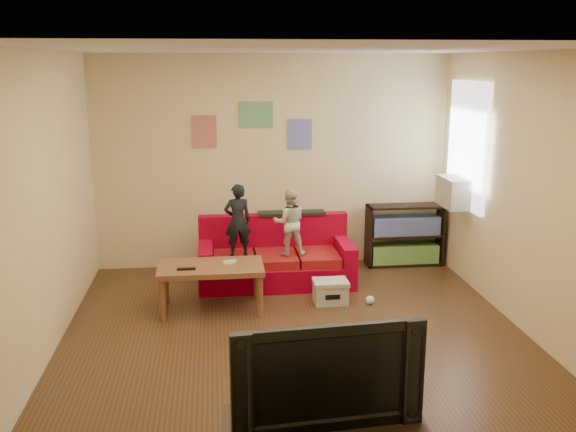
{
  "coord_description": "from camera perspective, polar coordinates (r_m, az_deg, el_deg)",
  "views": [
    {
      "loc": [
        -0.74,
        -5.56,
        2.6
      ],
      "look_at": [
        0.0,
        0.8,
        1.05
      ],
      "focal_mm": 40.0,
      "sensor_mm": 36.0,
      "label": 1
    }
  ],
  "objects": [
    {
      "name": "room_shell",
      "position": [
        5.75,
        0.92,
        1.04
      ],
      "size": [
        4.52,
        5.02,
        2.72
      ],
      "color": "#523520",
      "rests_on": "ground"
    },
    {
      "name": "ac_unit",
      "position": [
        7.9,
        14.58,
        2.07
      ],
      "size": [
        0.28,
        0.55,
        0.35
      ],
      "primitive_type": "cube",
      "color": "#B7B2A3",
      "rests_on": "window"
    },
    {
      "name": "child_b",
      "position": [
        7.45,
        0.12,
        -0.56
      ],
      "size": [
        0.38,
        0.3,
        0.79
      ],
      "primitive_type": "imported",
      "rotation": [
        0.0,
        0.0,
        3.14
      ],
      "color": "beige",
      "rests_on": "sofa"
    },
    {
      "name": "window",
      "position": [
        7.86,
        15.64,
        6.08
      ],
      "size": [
        0.04,
        1.08,
        1.48
      ],
      "primitive_type": "cube",
      "color": "white",
      "rests_on": "room_shell"
    },
    {
      "name": "game_controller",
      "position": [
        6.89,
        -5.22,
        -4.08
      ],
      "size": [
        0.15,
        0.1,
        0.03
      ],
      "primitive_type": "cube",
      "rotation": [
        0.0,
        0.0,
        0.4
      ],
      "color": "white",
      "rests_on": "coffee_table"
    },
    {
      "name": "sofa",
      "position": [
        7.73,
        -1.12,
        -3.94
      ],
      "size": [
        1.82,
        0.84,
        0.8
      ],
      "color": "#A70221",
      "rests_on": "ground"
    },
    {
      "name": "file_box",
      "position": [
        7.12,
        3.8,
        -6.71
      ],
      "size": [
        0.38,
        0.29,
        0.26
      ],
      "color": "silver",
      "rests_on": "ground"
    },
    {
      "name": "artwork_right",
      "position": [
        8.17,
        1.08,
        7.28
      ],
      "size": [
        0.3,
        0.01,
        0.38
      ],
      "primitive_type": "cube",
      "color": "#727FCC",
      "rests_on": "room_shell"
    },
    {
      "name": "artwork_center",
      "position": [
        8.09,
        -2.82,
        8.98
      ],
      "size": [
        0.42,
        0.01,
        0.32
      ],
      "primitive_type": "cube",
      "color": "#72B27F",
      "rests_on": "room_shell"
    },
    {
      "name": "coffee_table",
      "position": [
        6.87,
        -6.87,
        -4.94
      ],
      "size": [
        1.11,
        0.61,
        0.5
      ],
      "color": "brown",
      "rests_on": "ground"
    },
    {
      "name": "remote",
      "position": [
        6.73,
        -9.02,
        -4.66
      ],
      "size": [
        0.19,
        0.05,
        0.02
      ],
      "primitive_type": "cube",
      "rotation": [
        0.0,
        0.0,
        0.01
      ],
      "color": "black",
      "rests_on": "coffee_table"
    },
    {
      "name": "artwork_left",
      "position": [
        8.1,
        -7.44,
        7.46
      ],
      "size": [
        0.3,
        0.01,
        0.4
      ],
      "primitive_type": "cube",
      "color": "#D87266",
      "rests_on": "room_shell"
    },
    {
      "name": "tissue",
      "position": [
        7.15,
        7.31,
        -7.42
      ],
      "size": [
        0.12,
        0.12,
        0.1
      ],
      "primitive_type": "sphere",
      "rotation": [
        0.0,
        0.0,
        -0.24
      ],
      "color": "white",
      "rests_on": "ground"
    },
    {
      "name": "television",
      "position": [
        3.96,
        3.24,
        -13.51
      ],
      "size": [
        1.17,
        0.25,
        0.67
      ],
      "primitive_type": "imported",
      "rotation": [
        0.0,
        0.0,
        0.08
      ],
      "color": "black",
      "rests_on": "tv_stand"
    },
    {
      "name": "child_a",
      "position": [
        7.4,
        -4.5,
        -0.41
      ],
      "size": [
        0.34,
        0.25,
        0.86
      ],
      "primitive_type": "imported",
      "rotation": [
        0.0,
        0.0,
        3.3
      ],
      "color": "black",
      "rests_on": "sofa"
    },
    {
      "name": "bookshelf",
      "position": [
        8.5,
        10.31,
        -1.94
      ],
      "size": [
        1.0,
        0.3,
        0.8
      ],
      "color": "black",
      "rests_on": "ground"
    }
  ]
}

